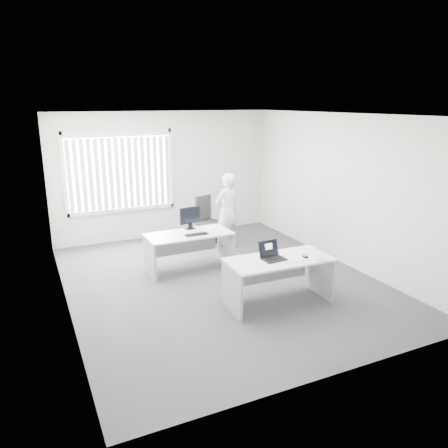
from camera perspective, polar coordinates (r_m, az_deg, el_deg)
name	(u,v)px	position (r m, az deg, el deg)	size (l,w,h in m)	color
ground	(220,281)	(7.62, -0.47, -7.44)	(6.00, 6.00, 0.00)	#48484E
wall_back	(165,175)	(9.95, -7.74, 6.34)	(5.00, 0.02, 2.80)	beige
wall_front	(339,260)	(4.74, 14.82, -4.58)	(5.00, 0.02, 2.80)	beige
wall_left	(59,219)	(6.59, -20.69, 0.64)	(0.02, 6.00, 2.80)	beige
wall_right	(341,190)	(8.51, 15.04, 4.37)	(0.02, 6.00, 2.80)	beige
ceiling	(220,115)	(7.01, -0.53, 14.10)	(5.00, 6.00, 0.02)	white
window	(120,172)	(9.64, -13.42, 6.66)	(2.32, 0.06, 1.76)	silver
blinds	(121,173)	(9.59, -13.33, 6.44)	(2.20, 0.10, 1.50)	silver
desk_near	(279,271)	(6.69, 7.14, -6.13)	(1.61, 0.80, 0.72)	white
desk_far	(189,243)	(7.98, -4.60, -2.55)	(1.54, 0.75, 0.70)	white
office_chair	(208,228)	(9.57, -2.13, -0.55)	(0.73, 0.73, 1.02)	black
person	(227,211)	(9.04, 0.43, 1.67)	(0.59, 0.39, 1.61)	silver
laptop	(274,251)	(6.52, 6.57, -3.58)	(0.34, 0.30, 0.26)	black
paper_sheet	(301,257)	(6.72, 10.00, -4.29)	(0.27, 0.19, 0.00)	white
mouse	(305,256)	(6.72, 10.56, -4.14)	(0.06, 0.09, 0.04)	#A9A9AC
booklet	(321,260)	(6.68, 12.59, -4.55)	(0.13, 0.19, 0.01)	white
keyboard	(196,234)	(7.82, -3.62, -1.36)	(0.42, 0.14, 0.02)	black
monitor	(190,218)	(8.13, -4.46, 0.78)	(0.42, 0.13, 0.42)	black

